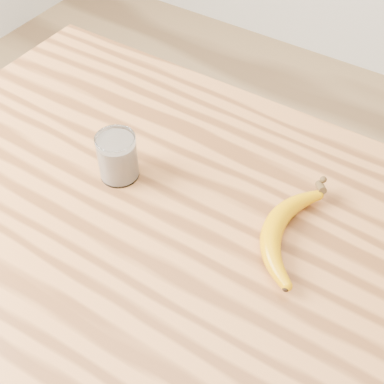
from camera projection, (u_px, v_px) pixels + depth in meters
The scene contains 3 objects.
table at pixel (172, 257), 1.07m from camera, with size 1.20×0.80×0.90m.
smoothie_glass at pixel (118, 157), 1.01m from camera, with size 0.08×0.08×0.10m.
banana at pixel (273, 228), 0.93m from camera, with size 0.11×0.31×0.04m, color #CC8900, non-canonical shape.
Camera 1 is at (0.37, -0.50, 1.65)m, focal length 50.00 mm.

